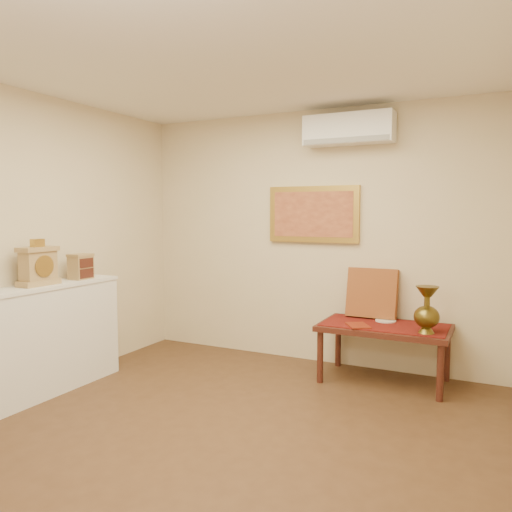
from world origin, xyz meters
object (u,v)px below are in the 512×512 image
Objects in this scene: display_ledge at (21,345)px; mantel_clock at (38,266)px; brass_urn_tall at (427,305)px; wooden_chest at (81,266)px; low_table at (384,332)px.

display_ledge is 0.69m from mantel_clock.
mantel_clock reaches higher than brass_urn_tall.
wooden_chest is (-3.05, -1.03, 0.29)m from brass_urn_tall.
wooden_chest is at bearing -155.60° from low_table.
wooden_chest is (0.03, 0.68, 0.61)m from display_ledge.
brass_urn_tall is 3.23m from wooden_chest.
mantel_clock is 0.48m from wooden_chest.
brass_urn_tall is 3.43m from mantel_clock.
brass_urn_tall is 1.23× the size of mantel_clock.
wooden_chest is at bearing 87.86° from display_ledge.
brass_urn_tall is 3.53m from display_ledge.
mantel_clock reaches higher than low_table.
wooden_chest is 0.20× the size of low_table.
brass_urn_tall is 0.42× the size of low_table.
brass_urn_tall is at bearing 18.65° from wooden_chest.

